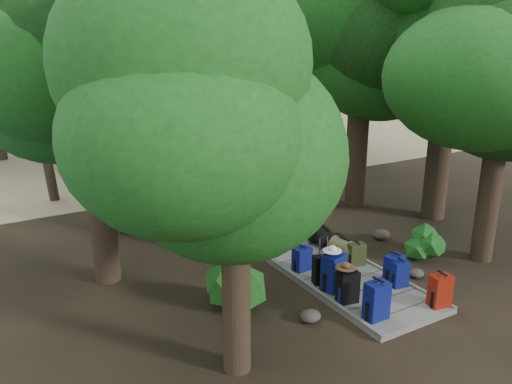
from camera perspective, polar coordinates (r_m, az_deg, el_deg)
ground at (r=13.51m, az=2.43°, el=-5.43°), size 120.00×120.00×0.00m
sand_beach at (r=27.84m, az=-15.61°, el=5.66°), size 40.00×22.00×0.02m
boardwalk at (r=14.29m, az=0.28°, el=-3.90°), size 2.00×12.00×0.12m
backpack_left_a at (r=9.76m, az=13.64°, el=-11.76°), size 0.43×0.30×0.82m
backpack_left_b at (r=10.23m, az=10.46°, el=-10.40°), size 0.44×0.35×0.73m
backpack_left_c at (r=10.62m, az=8.88°, el=-8.81°), size 0.55×0.45×0.88m
backpack_left_d at (r=11.45m, az=5.28°, el=-7.47°), size 0.41×0.32×0.60m
backpack_right_a at (r=10.57m, az=20.31°, el=-10.36°), size 0.44×0.35×0.71m
backpack_right_b at (r=11.10m, az=16.08°, el=-8.83°), size 0.38×0.29×0.63m
backpack_right_c at (r=11.24m, az=15.50°, el=-8.30°), size 0.44×0.35×0.68m
backpack_right_d at (r=11.92m, az=11.43°, el=-6.84°), size 0.43×0.36×0.56m
duffel_right_khaki at (r=12.30m, az=10.01°, el=-6.31°), size 0.52×0.71×0.44m
duffel_right_black at (r=12.78m, az=7.95°, el=-5.20°), size 0.66×0.86×0.48m
suitcase_on_boardwalk at (r=10.90m, az=7.60°, el=-8.78°), size 0.45×0.33×0.63m
lone_suitcase_on_sand at (r=20.48m, az=-9.21°, el=3.27°), size 0.52×0.39×0.73m
hat_brown at (r=10.05m, az=10.23°, el=-8.20°), size 0.41×0.41×0.12m
hat_white at (r=10.39m, az=8.72°, el=-6.34°), size 0.40×0.40×0.13m
kayak at (r=22.32m, az=-21.36°, el=2.90°), size 0.97×3.24×0.32m
sun_lounger at (r=23.10m, az=-4.69°, el=4.75°), size 0.63×1.74×0.55m
tree_right_a at (r=12.61m, az=26.21°, el=8.25°), size 4.33×4.33×7.22m
tree_right_b at (r=15.27m, az=21.30°, el=14.84°), size 5.46×5.46×9.75m
tree_right_c at (r=15.85m, az=12.09°, el=14.18°), size 5.18×5.18×8.96m
tree_right_d at (r=18.53m, az=12.09°, el=17.01°), size 5.76×5.76×10.57m
tree_right_e at (r=20.65m, az=3.19°, el=14.63°), size 4.81×4.81×8.65m
tree_right_f at (r=24.36m, az=3.50°, el=16.88°), size 5.76×5.76×10.28m
tree_left_a at (r=7.24m, az=-2.44°, el=1.33°), size 3.83×3.83×6.38m
tree_left_b at (r=10.72m, az=-18.27°, el=10.11°), size 4.46×4.46×8.03m
tree_left_c at (r=13.76m, az=-17.42°, el=12.10°), size 4.78×4.78×8.32m
tree_back_a at (r=26.21m, az=-19.28°, el=14.81°), size 5.31×5.31×9.19m
tree_back_b at (r=28.18m, az=-13.48°, el=15.96°), size 5.48×5.48×9.79m
tree_back_c at (r=28.44m, az=-4.85°, el=15.61°), size 5.03×5.03×9.05m
palm_right_a at (r=18.80m, az=0.25°, el=13.46°), size 4.70×4.70×8.01m
palm_right_b at (r=24.71m, az=-0.36°, el=13.88°), size 3.97×3.97×7.67m
palm_right_c at (r=24.53m, az=-7.70°, el=12.22°), size 4.02×4.02×6.39m
palm_left_a at (r=17.31m, az=-24.07°, el=10.07°), size 4.41×4.41×7.01m
rock_left_a at (r=9.83m, az=6.27°, el=-13.90°), size 0.41×0.37×0.22m
rock_left_b at (r=10.88m, az=-2.86°, el=-10.68°), size 0.35×0.32×0.19m
rock_left_c at (r=13.38m, az=-6.23°, el=-5.18°), size 0.45×0.40×0.24m
rock_left_d at (r=14.90m, az=-9.17°, el=-3.11°), size 0.32×0.29×0.18m
rock_right_a at (r=11.97m, az=17.84°, el=-8.83°), size 0.36×0.33×0.20m
rock_right_b at (r=13.89m, az=14.11°, el=-4.74°), size 0.47×0.43×0.26m
rock_right_c at (r=15.33m, az=5.39°, el=-2.43°), size 0.28×0.25×0.15m
rock_right_d at (r=17.88m, az=4.69°, el=0.65°), size 0.55×0.49×0.30m
shrub_left_a at (r=10.02m, az=-2.65°, el=-10.93°), size 1.01×1.01×0.91m
shrub_left_b at (r=13.22m, az=-7.78°, el=-4.04°), size 0.98×0.98×0.88m
shrub_left_c at (r=16.52m, az=-14.29°, el=0.41°), size 1.32×1.32×1.18m
shrub_right_a at (r=12.72m, az=18.68°, el=-5.94°), size 0.86×0.86×0.78m
shrub_right_b at (r=16.33m, az=5.94°, el=0.34°), size 1.12×1.12×1.01m
shrub_right_c at (r=19.01m, az=-0.96°, el=2.37°), size 0.81×0.81×0.73m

